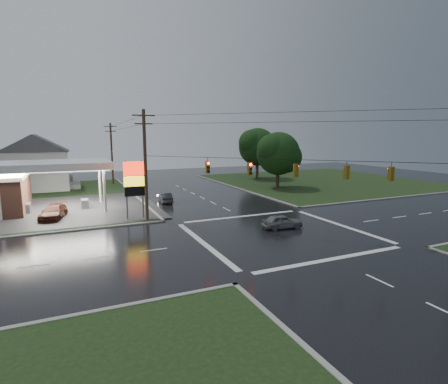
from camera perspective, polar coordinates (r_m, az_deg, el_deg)
name	(u,v)px	position (r m, az deg, el deg)	size (l,w,h in m)	color
ground	(278,233)	(31.24, 8.84, -6.67)	(120.00, 120.00, 0.00)	black
grass_ne	(321,181)	(67.00, 15.52, 1.73)	(36.00, 36.00, 0.08)	black
pylon_sign	(134,180)	(36.42, -14.48, 1.88)	(2.00, 0.35, 6.00)	#59595E
utility_pole_nw	(145,164)	(35.45, -12.72, 4.53)	(2.20, 0.32, 11.00)	#382619
utility_pole_n	(112,153)	(63.60, -17.85, 6.14)	(2.20, 0.32, 10.50)	#382619
traffic_signals	(280,159)	(30.10, 9.20, 5.26)	(26.87, 26.87, 1.47)	black
house_near	(37,162)	(61.45, -28.28, 4.38)	(11.05, 8.48, 8.60)	silver
house_far	(35,157)	(73.47, -28.42, 5.01)	(11.05, 8.48, 8.60)	silver
tree_ne_near	(279,154)	(56.26, 8.97, 6.20)	(7.99, 6.80, 8.98)	black
tree_ne_far	(258,147)	(68.05, 5.60, 7.33)	(8.46, 7.20, 9.80)	black
car_north	(165,198)	(45.03, -9.57, -0.91)	(1.34, 3.85, 1.27)	#21242A
car_crossing	(282,221)	(32.79, 9.47, -4.75)	(1.52, 3.78, 1.29)	slate
car_pump	(53,212)	(39.97, -26.09, -2.95)	(1.98, 4.87, 1.41)	#4D1E11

